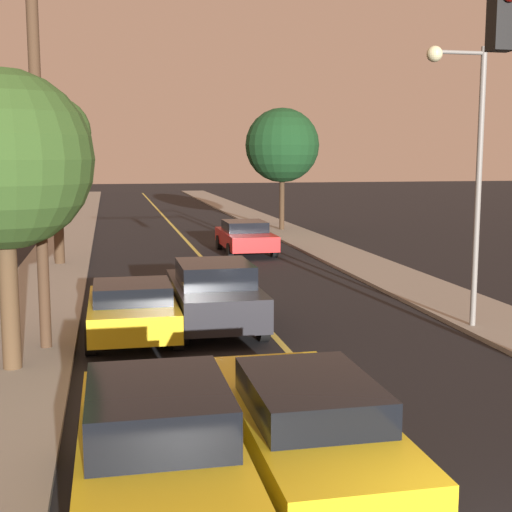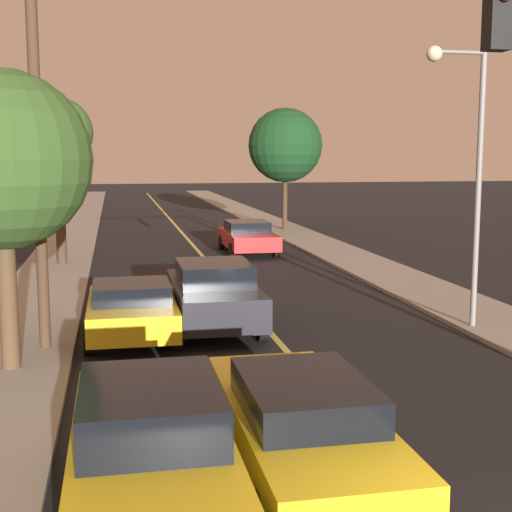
{
  "view_description": "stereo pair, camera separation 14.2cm",
  "coord_description": "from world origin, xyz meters",
  "px_view_note": "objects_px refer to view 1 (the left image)",
  "views": [
    {
      "loc": [
        -3.68,
        -5.14,
        4.18
      ],
      "look_at": [
        0.0,
        12.6,
        1.6
      ],
      "focal_mm": 50.0,
      "sensor_mm": 36.0,
      "label": 1
    },
    {
      "loc": [
        -3.54,
        -5.17,
        4.18
      ],
      "look_at": [
        0.0,
        12.6,
        1.6
      ],
      "focal_mm": 50.0,
      "sensor_mm": 36.0,
      "label": 2
    }
  ],
  "objects_px": {
    "car_outer_lane_second": "(132,309)",
    "tree_left_near": "(2,161)",
    "car_near_lane_front": "(307,424)",
    "car_outer_lane_front": "(158,451)",
    "utility_pole_left": "(38,150)",
    "car_near_lane_second": "(214,294)",
    "car_far_oncoming": "(245,236)",
    "tree_left_far": "(55,135)",
    "tree_right_near": "(282,145)",
    "streetlamp_right": "(466,149)"
  },
  "relations": [
    {
      "from": "car_near_lane_second",
      "to": "tree_right_near",
      "type": "relative_size",
      "value": 0.69
    },
    {
      "from": "streetlamp_right",
      "to": "tree_left_near",
      "type": "distance_m",
      "value": 10.14
    },
    {
      "from": "car_near_lane_second",
      "to": "streetlamp_right",
      "type": "xyz_separation_m",
      "value": [
        5.72,
        -1.38,
        3.46
      ]
    },
    {
      "from": "utility_pole_left",
      "to": "streetlamp_right",
      "type": "bearing_deg",
      "value": -0.32
    },
    {
      "from": "streetlamp_right",
      "to": "utility_pole_left",
      "type": "bearing_deg",
      "value": 179.68
    },
    {
      "from": "car_near_lane_front",
      "to": "streetlamp_right",
      "type": "xyz_separation_m",
      "value": [
        5.72,
        6.83,
        3.58
      ]
    },
    {
      "from": "car_outer_lane_second",
      "to": "utility_pole_left",
      "type": "height_order",
      "value": "utility_pole_left"
    },
    {
      "from": "utility_pole_left",
      "to": "tree_left_far",
      "type": "relative_size",
      "value": 1.29
    },
    {
      "from": "car_near_lane_second",
      "to": "tree_left_near",
      "type": "xyz_separation_m",
      "value": [
        -4.32,
        -2.77,
        3.22
      ]
    },
    {
      "from": "car_outer_lane_front",
      "to": "car_near_lane_front",
      "type": "bearing_deg",
      "value": 22.02
    },
    {
      "from": "car_far_oncoming",
      "to": "car_near_lane_second",
      "type": "bearing_deg",
      "value": 75.91
    },
    {
      "from": "car_outer_lane_front",
      "to": "tree_left_near",
      "type": "relative_size",
      "value": 0.8
    },
    {
      "from": "car_outer_lane_second",
      "to": "tree_left_near",
      "type": "height_order",
      "value": "tree_left_near"
    },
    {
      "from": "tree_right_near",
      "to": "car_far_oncoming",
      "type": "bearing_deg",
      "value": -113.85
    },
    {
      "from": "tree_left_near",
      "to": "tree_right_near",
      "type": "xyz_separation_m",
      "value": [
        11.17,
        23.87,
        0.61
      ]
    },
    {
      "from": "car_far_oncoming",
      "to": "tree_left_near",
      "type": "bearing_deg",
      "value": 64.31
    },
    {
      "from": "car_near_lane_second",
      "to": "utility_pole_left",
      "type": "height_order",
      "value": "utility_pole_left"
    },
    {
      "from": "car_near_lane_front",
      "to": "car_near_lane_second",
      "type": "relative_size",
      "value": 1.09
    },
    {
      "from": "car_near_lane_second",
      "to": "car_far_oncoming",
      "type": "xyz_separation_m",
      "value": [
        3.26,
        12.98,
        -0.13
      ]
    },
    {
      "from": "tree_left_near",
      "to": "car_far_oncoming",
      "type": "bearing_deg",
      "value": 64.31
    },
    {
      "from": "car_near_lane_front",
      "to": "utility_pole_left",
      "type": "bearing_deg",
      "value": 119.0
    },
    {
      "from": "tree_right_near",
      "to": "streetlamp_right",
      "type": "bearing_deg",
      "value": -92.87
    },
    {
      "from": "car_near_lane_front",
      "to": "car_far_oncoming",
      "type": "bearing_deg",
      "value": 81.26
    },
    {
      "from": "car_near_lane_front",
      "to": "car_far_oncoming",
      "type": "height_order",
      "value": "car_near_lane_front"
    },
    {
      "from": "car_outer_lane_front",
      "to": "utility_pole_left",
      "type": "xyz_separation_m",
      "value": [
        -1.85,
        7.67,
        3.4
      ]
    },
    {
      "from": "utility_pole_left",
      "to": "car_near_lane_front",
      "type": "bearing_deg",
      "value": -61.0
    },
    {
      "from": "car_near_lane_front",
      "to": "car_far_oncoming",
      "type": "distance_m",
      "value": 21.44
    },
    {
      "from": "car_far_oncoming",
      "to": "tree_left_far",
      "type": "relative_size",
      "value": 0.75
    },
    {
      "from": "car_far_oncoming",
      "to": "tree_right_near",
      "type": "height_order",
      "value": "tree_right_near"
    },
    {
      "from": "tree_left_far",
      "to": "tree_right_near",
      "type": "distance_m",
      "value": 15.14
    },
    {
      "from": "utility_pole_left",
      "to": "tree_left_near",
      "type": "height_order",
      "value": "utility_pole_left"
    },
    {
      "from": "car_outer_lane_front",
      "to": "car_outer_lane_second",
      "type": "relative_size",
      "value": 1.17
    },
    {
      "from": "streetlamp_right",
      "to": "tree_left_near",
      "type": "bearing_deg",
      "value": -172.11
    },
    {
      "from": "tree_left_far",
      "to": "car_near_lane_front",
      "type": "bearing_deg",
      "value": -77.32
    },
    {
      "from": "car_outer_lane_second",
      "to": "tree_left_near",
      "type": "xyz_separation_m",
      "value": [
        -2.36,
        -2.17,
        3.37
      ]
    },
    {
      "from": "tree_left_near",
      "to": "tree_right_near",
      "type": "bearing_deg",
      "value": 64.93
    },
    {
      "from": "utility_pole_left",
      "to": "tree_right_near",
      "type": "relative_size",
      "value": 1.22
    },
    {
      "from": "car_far_oncoming",
      "to": "tree_right_near",
      "type": "xyz_separation_m",
      "value": [
        3.59,
        8.12,
        3.95
      ]
    },
    {
      "from": "car_near_lane_front",
      "to": "car_outer_lane_second",
      "type": "bearing_deg",
      "value": 104.47
    },
    {
      "from": "car_near_lane_front",
      "to": "car_near_lane_second",
      "type": "bearing_deg",
      "value": 90.0
    },
    {
      "from": "streetlamp_right",
      "to": "tree_left_near",
      "type": "relative_size",
      "value": 1.15
    },
    {
      "from": "car_near_lane_front",
      "to": "tree_left_near",
      "type": "height_order",
      "value": "tree_left_near"
    },
    {
      "from": "car_outer_lane_front",
      "to": "utility_pole_left",
      "type": "bearing_deg",
      "value": 103.55
    },
    {
      "from": "car_near_lane_front",
      "to": "car_outer_lane_front",
      "type": "height_order",
      "value": "car_outer_lane_front"
    },
    {
      "from": "car_near_lane_front",
      "to": "car_outer_lane_second",
      "type": "relative_size",
      "value": 1.28
    },
    {
      "from": "car_near_lane_front",
      "to": "car_outer_lane_second",
      "type": "height_order",
      "value": "car_near_lane_front"
    },
    {
      "from": "car_outer_lane_second",
      "to": "tree_right_near",
      "type": "xyz_separation_m",
      "value": [
        8.81,
        21.7,
        3.98
      ]
    },
    {
      "from": "car_outer_lane_second",
      "to": "car_near_lane_front",
      "type": "bearing_deg",
      "value": -75.53
    },
    {
      "from": "car_near_lane_front",
      "to": "tree_left_near",
      "type": "xyz_separation_m",
      "value": [
        -4.32,
        5.44,
        3.34
      ]
    },
    {
      "from": "car_near_lane_second",
      "to": "streetlamp_right",
      "type": "distance_m",
      "value": 6.83
    }
  ]
}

